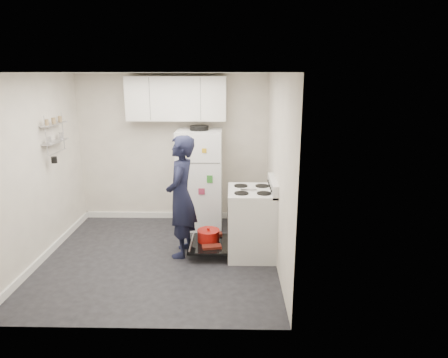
{
  "coord_description": "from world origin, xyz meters",
  "views": [
    {
      "loc": [
        0.99,
        -5.09,
        2.49
      ],
      "look_at": [
        0.89,
        0.34,
        1.05
      ],
      "focal_mm": 32.0,
      "sensor_mm": 36.0,
      "label": 1
    }
  ],
  "objects_px": {
    "electric_range": "(251,223)",
    "person": "(181,197)",
    "open_oven_door": "(209,239)",
    "refrigerator": "(200,179)"
  },
  "relations": [
    {
      "from": "person",
      "to": "open_oven_door",
      "type": "bearing_deg",
      "value": 104.64
    },
    {
      "from": "electric_range",
      "to": "open_oven_door",
      "type": "distance_m",
      "value": 0.65
    },
    {
      "from": "electric_range",
      "to": "refrigerator",
      "type": "height_order",
      "value": "refrigerator"
    },
    {
      "from": "open_oven_door",
      "to": "refrigerator",
      "type": "relative_size",
      "value": 0.42
    },
    {
      "from": "refrigerator",
      "to": "open_oven_door",
      "type": "bearing_deg",
      "value": -79.48
    },
    {
      "from": "electric_range",
      "to": "person",
      "type": "distance_m",
      "value": 1.04
    },
    {
      "from": "electric_range",
      "to": "open_oven_door",
      "type": "xyz_separation_m",
      "value": [
        -0.59,
        0.04,
        -0.27
      ]
    },
    {
      "from": "electric_range",
      "to": "person",
      "type": "relative_size",
      "value": 0.65
    },
    {
      "from": "electric_range",
      "to": "open_oven_door",
      "type": "relative_size",
      "value": 1.55
    },
    {
      "from": "electric_range",
      "to": "person",
      "type": "height_order",
      "value": "person"
    }
  ]
}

